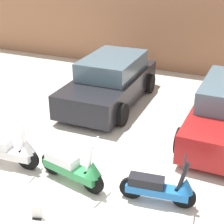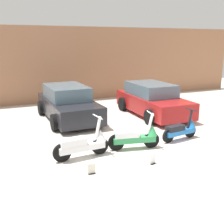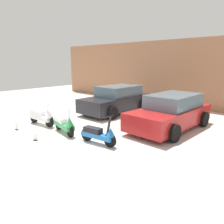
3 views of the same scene
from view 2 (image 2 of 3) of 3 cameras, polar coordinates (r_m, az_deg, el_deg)
ground_plane at (r=8.15m, az=9.77°, el=-7.91°), size 28.00×28.00×0.00m
wall_back at (r=14.78m, az=-6.93°, el=9.60°), size 19.60×0.12×3.77m
scooter_front_left at (r=7.56m, az=-5.74°, el=-6.40°), size 1.57×0.57×1.10m
scooter_front_right at (r=8.13m, az=4.95°, el=-4.96°), size 1.51×0.63×1.06m
scooter_front_center at (r=9.13m, az=13.90°, el=-3.43°), size 1.37×0.51×0.96m
car_rear_left at (r=11.25m, az=-8.94°, el=1.70°), size 1.96×3.96×1.34m
car_rear_center at (r=11.94m, az=8.19°, el=2.43°), size 1.94×3.93×1.32m
placard_near_left_scooter at (r=6.75m, az=-4.22°, el=-11.52°), size 0.20×0.12×0.26m
placard_near_right_scooter at (r=7.31m, az=8.21°, el=-9.54°), size 0.20×0.16×0.26m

